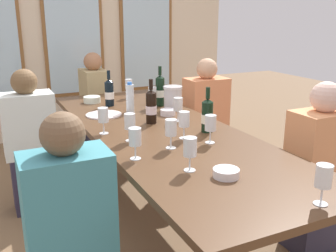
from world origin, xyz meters
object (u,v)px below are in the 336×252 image
(dining_table, at_px, (162,139))
(wine_bottle_0, at_px, (109,93))
(wine_glass_1, at_px, (130,122))
(water_bottle, at_px, (130,98))
(seated_person_1, at_px, (317,173))
(wine_glass_4, at_px, (190,149))
(seated_person_3, at_px, (206,121))
(wine_bottle_1, at_px, (160,91))
(tasting_bowl_1, at_px, (226,173))
(seated_person_4, at_px, (95,107))
(wine_glass_5, at_px, (152,93))
(wine_glass_7, at_px, (324,177))
(seated_person_0, at_px, (71,238))
(wine_bottle_3, at_px, (207,115))
(tasting_bowl_0, at_px, (168,112))
(white_plate_0, at_px, (104,115))
(wine_glass_0, at_px, (129,85))
(wine_glass_10, at_px, (211,124))
(wine_glass_6, at_px, (178,105))
(tasting_bowl_2, at_px, (92,99))
(wine_glass_9, at_px, (184,120))
(wine_glass_2, at_px, (171,129))
(wine_glass_8, at_px, (103,116))
(wine_glass_3, at_px, (135,138))
(metal_pitcher, at_px, (173,98))
(wine_bottle_2, at_px, (151,107))
(seated_person_2, at_px, (31,145))

(dining_table, xyz_separation_m, wine_bottle_0, (-0.10, 0.83, 0.18))
(wine_glass_1, bearing_deg, water_bottle, 69.54)
(wine_bottle_0, height_order, seated_person_1, seated_person_1)
(wine_glass_4, xyz_separation_m, seated_person_3, (0.96, 1.42, -0.33))
(wine_bottle_1, height_order, tasting_bowl_1, wine_bottle_1)
(wine_glass_1, relative_size, seated_person_4, 0.16)
(wine_glass_1, bearing_deg, wine_bottle_0, 79.76)
(wine_bottle_0, distance_m, wine_glass_5, 0.37)
(wine_glass_7, relative_size, seated_person_0, 0.16)
(water_bottle, relative_size, seated_person_1, 0.22)
(wine_bottle_3, distance_m, tasting_bowl_0, 0.52)
(white_plate_0, bearing_deg, wine_glass_5, 9.31)
(water_bottle, distance_m, seated_person_4, 1.19)
(wine_glass_0, distance_m, wine_glass_10, 1.45)
(wine_glass_10, bearing_deg, wine_bottle_0, 101.58)
(wine_glass_6, bearing_deg, wine_glass_7, -92.34)
(water_bottle, height_order, seated_person_4, seated_person_4)
(tasting_bowl_1, height_order, wine_glass_1, wine_glass_1)
(wine_glass_0, relative_size, wine_glass_6, 1.00)
(wine_glass_1, relative_size, seated_person_0, 0.16)
(tasting_bowl_2, relative_size, wine_glass_9, 0.86)
(wine_glass_2, bearing_deg, wine_glass_8, 121.09)
(white_plate_0, bearing_deg, tasting_bowl_1, -82.33)
(tasting_bowl_1, height_order, wine_glass_10, wine_glass_10)
(tasting_bowl_0, bearing_deg, water_bottle, 134.84)
(tasting_bowl_0, relative_size, wine_glass_2, 0.67)
(tasting_bowl_0, bearing_deg, wine_glass_7, -92.36)
(wine_glass_3, xyz_separation_m, wine_glass_7, (0.50, -0.81, 0.00))
(metal_pitcher, xyz_separation_m, wine_glass_9, (-0.28, -0.73, 0.02))
(seated_person_0, bearing_deg, dining_table, 42.26)
(metal_pitcher, distance_m, wine_bottle_2, 0.45)
(tasting_bowl_2, bearing_deg, wine_bottle_3, -69.22)
(wine_bottle_0, distance_m, wine_glass_6, 0.75)
(wine_glass_7, distance_m, seated_person_3, 2.09)
(metal_pitcher, relative_size, water_bottle, 0.79)
(wine_glass_7, bearing_deg, wine_glass_4, 119.90)
(wine_bottle_0, distance_m, wine_glass_7, 2.10)
(wine_glass_7, relative_size, seated_person_3, 0.16)
(wine_glass_10, bearing_deg, wine_bottle_2, 104.50)
(wine_glass_2, height_order, wine_glass_3, same)
(seated_person_0, bearing_deg, wine_glass_2, 27.15)
(wine_glass_2, bearing_deg, seated_person_2, 122.02)
(wine_glass_3, height_order, seated_person_3, seated_person_3)
(tasting_bowl_2, relative_size, wine_glass_0, 0.86)
(metal_pitcher, relative_size, wine_bottle_3, 0.63)
(white_plate_0, xyz_separation_m, seated_person_4, (0.24, 1.16, -0.22))
(wine_glass_9, bearing_deg, wine_glass_2, -140.17)
(tasting_bowl_2, bearing_deg, tasting_bowl_0, -59.20)
(wine_glass_3, xyz_separation_m, seated_person_0, (-0.42, -0.27, -0.33))
(tasting_bowl_0, height_order, wine_glass_8, wine_glass_8)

